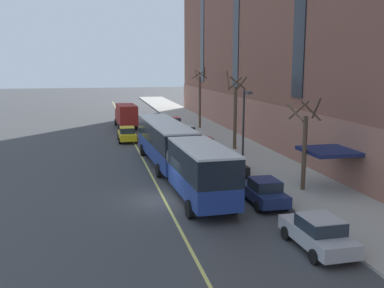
% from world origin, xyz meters
% --- Properties ---
extents(ground_plane, '(260.00, 260.00, 0.00)m').
position_xyz_m(ground_plane, '(0.00, 0.00, 0.00)').
color(ground_plane, '#424244').
extents(sidewalk, '(5.67, 160.00, 0.15)m').
position_xyz_m(sidewalk, '(9.42, 3.00, 0.07)').
color(sidewalk, '#ADA89E').
rests_on(sidewalk, ground).
extents(city_bus, '(3.53, 20.79, 3.52)m').
position_xyz_m(city_bus, '(1.60, 5.31, 2.05)').
color(city_bus, navy).
rests_on(city_bus, ground).
extents(parked_car_black_0, '(2.07, 4.71, 1.56)m').
position_xyz_m(parked_car_black_0, '(5.54, 5.36, 0.78)').
color(parked_car_black_0, black).
rests_on(parked_car_black_0, ground).
extents(parked_car_silver_1, '(1.96, 4.27, 1.56)m').
position_xyz_m(parked_car_silver_1, '(5.50, 20.85, 0.78)').
color(parked_car_silver_1, '#B7B7BC').
rests_on(parked_car_silver_1, ground).
extents(parked_car_red_3, '(2.00, 4.62, 1.56)m').
position_xyz_m(parked_car_red_3, '(5.52, 28.95, 0.78)').
color(parked_car_red_3, '#B21E19').
rests_on(parked_car_red_3, ground).
extents(parked_car_silver_4, '(2.04, 4.37, 1.56)m').
position_xyz_m(parked_car_silver_4, '(5.41, -8.73, 0.78)').
color(parked_car_silver_4, '#B7B7BC').
rests_on(parked_car_silver_4, ground).
extents(parked_car_red_6, '(2.08, 4.37, 1.56)m').
position_xyz_m(parked_car_red_6, '(5.42, 13.15, 0.78)').
color(parked_car_red_6, '#B21E19').
rests_on(parked_car_red_6, ground).
extents(parked_car_navy_7, '(1.90, 4.28, 1.56)m').
position_xyz_m(parked_car_navy_7, '(5.45, -2.07, 0.78)').
color(parked_car_navy_7, navy).
rests_on(parked_car_navy_7, ground).
extents(box_truck, '(2.58, 7.38, 3.06)m').
position_xyz_m(box_truck, '(-0.13, 31.21, 1.74)').
color(box_truck, maroon).
rests_on(box_truck, ground).
extents(taxi_cab, '(1.93, 4.57, 1.56)m').
position_xyz_m(taxi_cab, '(-0.75, 21.40, 0.78)').
color(taxi_cab, yellow).
rests_on(taxi_cab, ground).
extents(street_tree_mid_block, '(1.84, 1.94, 5.95)m').
position_xyz_m(street_tree_mid_block, '(8.88, -0.13, 3.18)').
color(street_tree_mid_block, brown).
rests_on(street_tree_mid_block, sidewalk).
extents(street_tree_far_uptown, '(1.86, 1.78, 7.33)m').
position_xyz_m(street_tree_far_uptown, '(8.89, 14.28, 3.76)').
color(street_tree_far_uptown, brown).
rests_on(street_tree_far_uptown, sidewalk).
extents(street_tree_far_downtown, '(1.67, 1.70, 7.57)m').
position_xyz_m(street_tree_far_downtown, '(8.91, 28.68, 3.95)').
color(street_tree_far_downtown, brown).
rests_on(street_tree_far_downtown, sidewalk).
extents(street_lamp, '(0.36, 1.48, 6.01)m').
position_xyz_m(street_lamp, '(7.19, 6.60, 3.90)').
color(street_lamp, '#2D2D30').
rests_on(street_lamp, sidewalk).
extents(lane_centerline, '(0.16, 140.00, 0.01)m').
position_xyz_m(lane_centerline, '(-0.09, 3.00, 0.00)').
color(lane_centerline, '#E0D66B').
rests_on(lane_centerline, ground).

